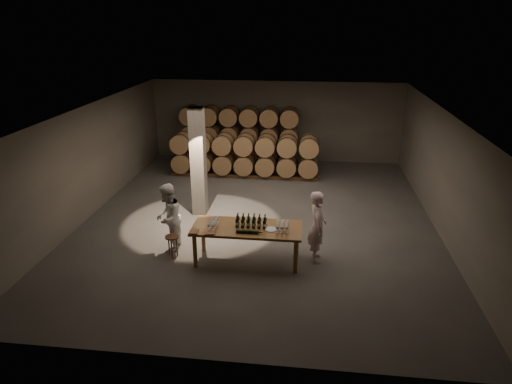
# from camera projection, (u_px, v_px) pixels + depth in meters

# --- Properties ---
(room) EXTENTS (12.00, 12.00, 12.00)m
(room) POSITION_uv_depth(u_px,v_px,m) (198.00, 162.00, 13.24)
(room) COLOR #504D4B
(room) RESTS_ON ground
(tasting_table) EXTENTS (2.60, 1.10, 0.90)m
(tasting_table) POSITION_uv_depth(u_px,v_px,m) (247.00, 231.00, 10.83)
(tasting_table) COLOR brown
(tasting_table) RESTS_ON ground
(barrel_stack_back) EXTENTS (4.70, 0.95, 2.31)m
(barrel_stack_back) POSITION_uv_depth(u_px,v_px,m) (240.00, 135.00, 17.97)
(barrel_stack_back) COLOR #54301C
(barrel_stack_back) RESTS_ON ground
(barrel_stack_front) EXTENTS (5.48, 0.95, 1.57)m
(barrel_stack_front) POSITION_uv_depth(u_px,v_px,m) (245.00, 154.00, 16.76)
(barrel_stack_front) COLOR #54301C
(barrel_stack_front) RESTS_ON ground
(bottle_cluster) EXTENTS (0.73, 0.23, 0.31)m
(bottle_cluster) POSITION_uv_depth(u_px,v_px,m) (251.00, 222.00, 10.77)
(bottle_cluster) COLOR black
(bottle_cluster) RESTS_ON tasting_table
(lying_bottles) EXTENTS (0.60, 0.08, 0.08)m
(lying_bottles) POSITION_uv_depth(u_px,v_px,m) (248.00, 232.00, 10.46)
(lying_bottles) COLOR black
(lying_bottles) RESTS_ON tasting_table
(glass_cluster_left) EXTENTS (0.19, 0.52, 0.16)m
(glass_cluster_left) POSITION_uv_depth(u_px,v_px,m) (213.00, 222.00, 10.80)
(glass_cluster_left) COLOR silver
(glass_cluster_left) RESTS_ON tasting_table
(glass_cluster_right) EXTENTS (0.31, 0.42, 0.18)m
(glass_cluster_right) POSITION_uv_depth(u_px,v_px,m) (283.00, 225.00, 10.61)
(glass_cluster_right) COLOR silver
(glass_cluster_right) RESTS_ON tasting_table
(plate) EXTENTS (0.28, 0.28, 0.02)m
(plate) POSITION_uv_depth(u_px,v_px,m) (271.00, 229.00, 10.65)
(plate) COLOR white
(plate) RESTS_ON tasting_table
(notebook_near) EXTENTS (0.27, 0.24, 0.03)m
(notebook_near) POSITION_uv_depth(u_px,v_px,m) (210.00, 233.00, 10.46)
(notebook_near) COLOR brown
(notebook_near) RESTS_ON tasting_table
(notebook_corner) EXTENTS (0.21, 0.26, 0.02)m
(notebook_corner) POSITION_uv_depth(u_px,v_px,m) (194.00, 232.00, 10.53)
(notebook_corner) COLOR brown
(notebook_corner) RESTS_ON tasting_table
(pen) EXTENTS (0.15, 0.04, 0.01)m
(pen) POSITION_uv_depth(u_px,v_px,m) (211.00, 233.00, 10.47)
(pen) COLOR black
(pen) RESTS_ON tasting_table
(stool) EXTENTS (0.34, 0.34, 0.56)m
(stool) POSITION_uv_depth(u_px,v_px,m) (172.00, 240.00, 11.13)
(stool) COLOR #54301C
(stool) RESTS_ON ground
(person_man) EXTENTS (0.48, 0.68, 1.78)m
(person_man) POSITION_uv_depth(u_px,v_px,m) (317.00, 226.00, 10.85)
(person_man) COLOR #F6D5D7
(person_man) RESTS_ON ground
(person_woman) EXTENTS (0.69, 0.87, 1.75)m
(person_woman) POSITION_uv_depth(u_px,v_px,m) (168.00, 218.00, 11.35)
(person_woman) COLOR white
(person_woman) RESTS_ON ground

